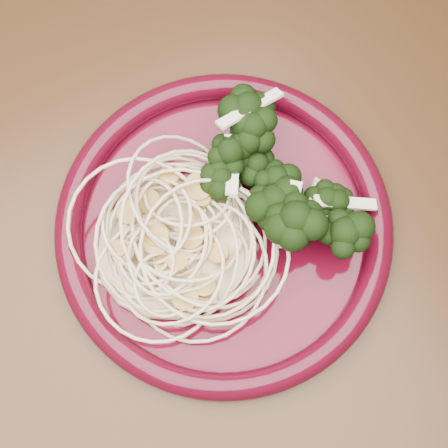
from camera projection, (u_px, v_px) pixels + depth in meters
dining_table at (284, 174)px, 0.69m from camera, size 1.20×0.80×0.75m
dinner_plate at (224, 227)px, 0.56m from camera, size 0.32×0.32×0.03m
spaghetti_pile at (176, 244)px, 0.54m from camera, size 0.15×0.13×0.03m
scallop_cluster at (173, 233)px, 0.51m from camera, size 0.12×0.12×0.04m
broccoli_pile at (283, 194)px, 0.54m from camera, size 0.10×0.16×0.06m
onion_garnish at (286, 181)px, 0.51m from camera, size 0.07×0.11×0.06m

